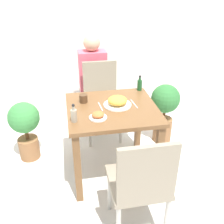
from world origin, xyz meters
TOP-DOWN VIEW (x-y plane):
  - ground_plane at (0.00, 0.00)m, footprint 16.00×16.00m
  - wall_back at (0.00, 1.48)m, footprint 8.00×0.05m
  - dining_table at (0.00, 0.00)m, footprint 0.81×0.76m
  - chair_near at (0.07, -0.75)m, footprint 0.42×0.42m
  - chair_far at (0.01, 0.72)m, footprint 0.42×0.42m
  - food_plate at (0.06, 0.03)m, footprint 0.25×0.25m
  - side_plate at (-0.15, -0.18)m, footprint 0.15×0.15m
  - drink_cup at (-0.24, 0.15)m, footprint 0.08×0.08m
  - sauce_bottle at (-0.35, -0.20)m, footprint 0.05×0.05m
  - condiment_bottle at (0.35, 0.33)m, footprint 0.05×0.05m
  - fork_utensil at (-0.10, 0.03)m, footprint 0.02×0.17m
  - spoon_utensil at (0.21, 0.03)m, footprint 0.03×0.18m
  - potted_plant_left at (-0.85, 0.39)m, footprint 0.32×0.32m
  - potted_plant_right at (0.70, 0.44)m, footprint 0.33×0.33m
  - person_figure at (-0.05, 1.05)m, footprint 0.34×0.22m

SIDE VIEW (x-z plane):
  - ground_plane at x=0.00m, z-range 0.00..0.00m
  - potted_plant_left at x=-0.85m, z-range 0.07..0.73m
  - potted_plant_right at x=0.70m, z-range 0.08..0.80m
  - chair_near at x=0.07m, z-range 0.06..0.97m
  - chair_far at x=0.01m, z-range 0.06..0.97m
  - person_figure at x=-0.05m, z-range 0.00..1.17m
  - dining_table at x=0.00m, z-range 0.24..0.97m
  - fork_utensil at x=-0.10m, z-range 0.74..0.74m
  - spoon_utensil at x=0.21m, z-range 0.74..0.74m
  - side_plate at x=-0.15m, z-range 0.73..0.79m
  - drink_cup at x=-0.24m, z-range 0.74..0.81m
  - food_plate at x=0.06m, z-range 0.73..0.82m
  - sauce_bottle at x=-0.35m, z-range 0.72..0.88m
  - condiment_bottle at x=0.35m, z-range 0.72..0.88m
  - wall_back at x=0.00m, z-range 0.00..2.60m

